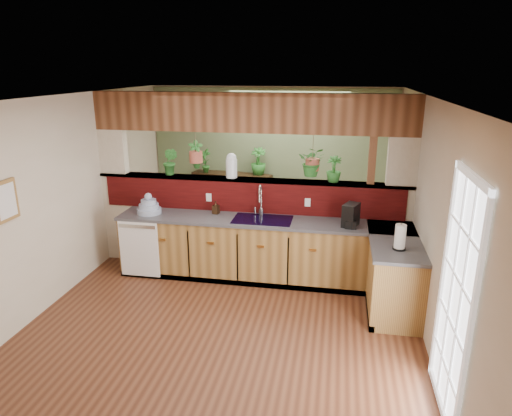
% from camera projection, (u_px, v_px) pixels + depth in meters
% --- Properties ---
extents(ground, '(4.60, 7.00, 0.01)m').
position_uv_depth(ground, '(230.00, 310.00, 5.75)').
color(ground, '#542C1A').
rests_on(ground, ground).
extents(ceiling, '(4.60, 7.00, 0.01)m').
position_uv_depth(ceiling, '(226.00, 99.00, 4.98)').
color(ceiling, brown).
rests_on(ceiling, ground).
extents(wall_back, '(4.60, 0.02, 2.60)m').
position_uv_depth(wall_back, '(272.00, 157.00, 8.65)').
color(wall_back, beige).
rests_on(wall_back, ground).
extents(wall_left, '(0.02, 7.00, 2.60)m').
position_uv_depth(wall_left, '(51.00, 202.00, 5.76)').
color(wall_left, beige).
rests_on(wall_left, ground).
extents(wall_right, '(0.02, 7.00, 2.60)m').
position_uv_depth(wall_right, '(433.00, 224.00, 4.97)').
color(wall_right, beige).
rests_on(wall_right, ground).
extents(pass_through_partition, '(4.60, 0.21, 2.60)m').
position_uv_depth(pass_through_partition, '(252.00, 192.00, 6.66)').
color(pass_through_partition, beige).
rests_on(pass_through_partition, ground).
extents(pass_through_ledge, '(4.60, 0.21, 0.04)m').
position_uv_depth(pass_through_ledge, '(250.00, 180.00, 6.61)').
color(pass_through_ledge, brown).
rests_on(pass_through_ledge, ground).
extents(header_beam, '(4.60, 0.15, 0.55)m').
position_uv_depth(header_beam, '(250.00, 113.00, 6.33)').
color(header_beam, brown).
rests_on(header_beam, ground).
extents(sage_backwall, '(4.55, 0.02, 2.55)m').
position_uv_depth(sage_backwall, '(272.00, 157.00, 8.63)').
color(sage_backwall, '#60734F').
rests_on(sage_backwall, ground).
extents(countertop, '(4.14, 1.52, 0.90)m').
position_uv_depth(countertop, '(303.00, 255.00, 6.29)').
color(countertop, brown).
rests_on(countertop, ground).
extents(dishwasher, '(0.58, 0.03, 0.82)m').
position_uv_depth(dishwasher, '(139.00, 249.00, 6.49)').
color(dishwasher, white).
rests_on(dishwasher, ground).
extents(navy_sink, '(0.82, 0.50, 0.18)m').
position_uv_depth(navy_sink, '(263.00, 225.00, 6.38)').
color(navy_sink, black).
rests_on(navy_sink, countertop).
extents(french_door, '(0.06, 1.02, 2.16)m').
position_uv_depth(french_door, '(455.00, 302.00, 3.83)').
color(french_door, white).
rests_on(french_door, ground).
extents(framed_print, '(0.04, 0.35, 0.45)m').
position_uv_depth(framed_print, '(6.00, 201.00, 4.93)').
color(framed_print, brown).
rests_on(framed_print, wall_left).
extents(faucet, '(0.20, 0.20, 0.46)m').
position_uv_depth(faucet, '(260.00, 199.00, 6.44)').
color(faucet, '#B7B7B2').
rests_on(faucet, countertop).
extents(dish_stack, '(0.35, 0.35, 0.31)m').
position_uv_depth(dish_stack, '(149.00, 207.00, 6.59)').
color(dish_stack, '#98A6C4').
rests_on(dish_stack, countertop).
extents(soap_dispenser, '(0.11, 0.11, 0.19)m').
position_uv_depth(soap_dispenser, '(216.00, 208.00, 6.58)').
color(soap_dispenser, '#372414').
rests_on(soap_dispenser, countertop).
extents(coffee_maker, '(0.16, 0.28, 0.31)m').
position_uv_depth(coffee_maker, '(351.00, 216.00, 6.04)').
color(coffee_maker, black).
rests_on(coffee_maker, countertop).
extents(paper_towel, '(0.15, 0.15, 0.32)m').
position_uv_depth(paper_towel, '(400.00, 237.00, 5.27)').
color(paper_towel, black).
rests_on(paper_towel, countertop).
extents(glass_jar, '(0.16, 0.16, 0.36)m').
position_uv_depth(glass_jar, '(231.00, 165.00, 6.60)').
color(glass_jar, silver).
rests_on(glass_jar, pass_through_ledge).
extents(ledge_plant_left, '(0.25, 0.22, 0.41)m').
position_uv_depth(ledge_plant_left, '(170.00, 162.00, 6.75)').
color(ledge_plant_left, '#256323').
rests_on(ledge_plant_left, pass_through_ledge).
extents(ledge_plant_right, '(0.21, 0.21, 0.37)m').
position_uv_depth(ledge_plant_right, '(334.00, 169.00, 6.34)').
color(ledge_plant_right, '#256323').
rests_on(ledge_plant_right, pass_through_ledge).
extents(hanging_plant_a, '(0.25, 0.21, 0.53)m').
position_uv_depth(hanging_plant_a, '(195.00, 146.00, 6.61)').
color(hanging_plant_a, brown).
rests_on(hanging_plant_a, header_beam).
extents(hanging_plant_b, '(0.39, 0.34, 0.54)m').
position_uv_depth(hanging_plant_b, '(313.00, 149.00, 6.31)').
color(hanging_plant_b, brown).
rests_on(hanging_plant_b, header_beam).
extents(shelving_console, '(1.56, 0.71, 1.01)m').
position_uv_depth(shelving_console, '(232.00, 199.00, 8.78)').
color(shelving_console, black).
rests_on(shelving_console, ground).
extents(shelf_plant_a, '(0.28, 0.24, 0.45)m').
position_uv_depth(shelf_plant_a, '(205.00, 161.00, 8.65)').
color(shelf_plant_a, '#256323').
rests_on(shelf_plant_a, shelving_console).
extents(shelf_plant_b, '(0.29, 0.29, 0.50)m').
position_uv_depth(shelf_plant_b, '(258.00, 161.00, 8.46)').
color(shelf_plant_b, '#256323').
rests_on(shelf_plant_b, shelving_console).
extents(floor_plant, '(0.75, 0.68, 0.74)m').
position_uv_depth(floor_plant, '(318.00, 225.00, 7.73)').
color(floor_plant, '#256323').
rests_on(floor_plant, ground).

